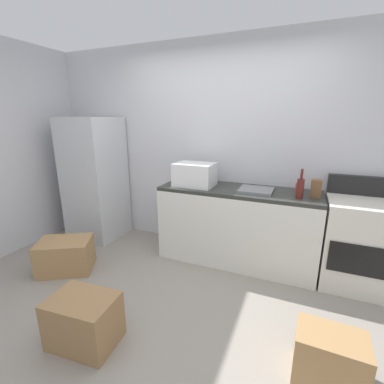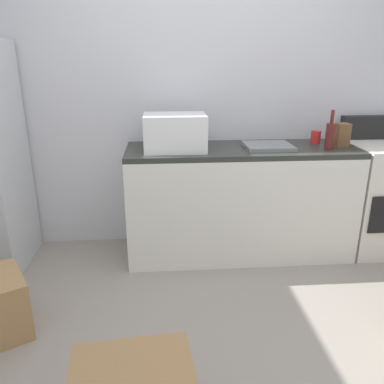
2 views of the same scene
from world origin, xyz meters
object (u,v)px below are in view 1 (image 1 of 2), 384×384
Objects in this scene: refrigerator at (95,179)px; knife_block at (316,188)px; microwave at (195,175)px; cardboard_box_small at (84,321)px; cardboard_box_large at (66,255)px; coffee_mug at (299,188)px; stove_oven at (355,242)px; cardboard_box_medium at (329,357)px; wine_bottle at (300,188)px.

refrigerator is 2.85m from knife_block.
cardboard_box_small is (-0.24, -1.63, -0.84)m from microwave.
cardboard_box_small is (0.96, -0.70, 0.01)m from cardboard_box_large.
knife_block is at bearing -39.51° from coffee_mug.
refrigerator reaches higher than stove_oven.
cardboard_box_medium is at bearing 12.89° from cardboard_box_small.
refrigerator is 9.42× the size of knife_block.
knife_block is at bearing 96.36° from cardboard_box_medium.
stove_oven reaches higher than cardboard_box_small.
wine_bottle is 0.61× the size of cardboard_box_small.
microwave reaches higher than coffee_mug.
refrigerator reaches higher than knife_block.
cardboard_box_medium is (0.29, -1.17, -0.84)m from wine_bottle.
wine_bottle is (2.70, -0.08, 0.16)m from refrigerator.
coffee_mug is 2.72m from cardboard_box_large.
cardboard_box_small is (-1.41, -1.56, -0.82)m from wine_bottle.
cardboard_box_medium is at bearing -102.15° from stove_oven.
wine_bottle is (-0.57, -0.13, 0.54)m from stove_oven.
refrigerator reaches higher than cardboard_box_small.
microwave reaches higher than cardboard_box_large.
microwave is 1.18m from coffee_mug.
stove_oven reaches higher than coffee_mug.
wine_bottle is at bearing 47.72° from cardboard_box_small.
knife_block is (2.85, 0.04, 0.14)m from refrigerator.
knife_block is at bearing 0.81° from refrigerator.
coffee_mug is 0.21m from knife_block.
stove_oven is at bearing 77.85° from cardboard_box_medium.
coffee_mug reaches higher than cardboard_box_medium.
cardboard_box_large is 1.19m from cardboard_box_small.
coffee_mug is at bearing 52.03° from cardboard_box_small.
cardboard_box_medium is (2.66, -0.31, -0.01)m from cardboard_box_large.
wine_bottle is 0.19m from knife_block.
knife_block is at bearing 37.93° from wine_bottle.
cardboard_box_large is (-2.37, -0.85, -0.83)m from wine_bottle.
wine_bottle reaches higher than stove_oven.
coffee_mug is at bearing 168.77° from stove_oven.
cardboard_box_small is at bearing -36.33° from cardboard_box_large.
cardboard_box_medium is (1.46, -1.24, -0.86)m from microwave.
stove_oven is at bearing 18.46° from cardboard_box_large.
cardboard_box_small is at bearing -127.97° from coffee_mug.
knife_block is at bearing 1.74° from microwave.
cardboard_box_large is at bearing -160.25° from wine_bottle.
cardboard_box_medium is at bearing -83.64° from knife_block.
coffee_mug is (-0.01, 0.25, -0.06)m from wine_bottle.
stove_oven is 1.97× the size of cardboard_box_large.
microwave reaches higher than cardboard_box_medium.
knife_block is at bearing 20.99° from cardboard_box_large.
cardboard_box_small is (-1.98, -1.69, -0.27)m from stove_oven.
stove_oven is 1.83m from microwave.
stove_oven is at bearing 12.90° from wine_bottle.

